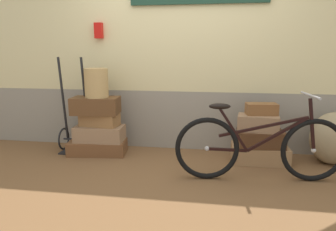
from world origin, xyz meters
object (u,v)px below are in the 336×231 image
Objects in this scene: suitcase_1 at (100,133)px; suitcase_6 at (258,123)px; wicker_basket at (96,83)px; luggage_trolley at (75,130)px; suitcase_2 at (100,120)px; bicycle at (259,147)px; suitcase_5 at (261,138)px; suitcase_7 at (261,109)px; suitcase_3 at (96,106)px; burlap_sack at (333,138)px; suitcase_0 at (98,147)px; suitcase_4 at (260,154)px.

suitcase_1 is 1.32× the size of suitcase_6.
luggage_trolley is (-0.36, 0.08, -0.64)m from wicker_basket.
suitcase_2 is 0.48m from wicker_basket.
luggage_trolley reaches higher than wicker_basket.
suitcase_5 is at bearing 80.83° from bicycle.
suitcase_5 is 0.35m from suitcase_7.
wicker_basket is (-0.01, -0.02, 0.48)m from suitcase_2.
suitcase_3 is 1.11× the size of suitcase_5.
suitcase_1 is 1.06× the size of suitcase_3.
luggage_trolley reaches higher than suitcase_7.
burlap_sack is at bearing 34.01° from bicycle.
wicker_basket is at bearing 174.69° from suitcase_7.
suitcase_1 is 1.17× the size of suitcase_5.
suitcase_2 is 0.28× the size of bicycle.
suitcase_2 is at bearing 174.19° from suitcase_7.
suitcase_2 is at bearing 13.37° from suitcase_3.
suitcase_0 is at bearing -140.28° from suitcase_2.
burlap_sack reaches higher than suitcase_1.
suitcase_7 is 2.04m from wicker_basket.
burlap_sack reaches higher than suitcase_6.
wicker_basket is at bearing 164.34° from bicycle.
bicycle reaches higher than suitcase_7.
suitcase_0 is 1.38× the size of suitcase_5.
burlap_sack is at bearing 12.64° from suitcase_6.
suitcase_2 is (0.04, 0.02, 0.36)m from suitcase_0.
suitcase_0 is 2.06m from suitcase_5.
suitcase_5 is at bearing -85.52° from suitcase_7.
wicker_basket reaches higher than suitcase_0.
suitcase_2 is 1.32× the size of wicker_basket.
suitcase_3 is 2.08m from suitcase_5.
suitcase_2 is 0.41m from luggage_trolley.
burlap_sack reaches higher than suitcase_4.
wicker_basket is at bearing -121.35° from suitcase_2.
suitcase_1 is 2.05m from suitcase_7.
suitcase_7 reaches higher than burlap_sack.
suitcase_2 is 0.82× the size of suitcase_3.
suitcase_1 is at bearing 2.68° from suitcase_0.
suitcase_6 reaches higher than suitcase_0.
luggage_trolley reaches higher than suitcase_3.
suitcase_6 is at bearing -2.33° from luggage_trolley.
suitcase_1 is 2.86m from burlap_sack.
suitcase_2 is at bearing 26.25° from suitcase_0.
suitcase_6 is 2.04m from wicker_basket.
suitcase_5 is at bearing 6.03° from suitcase_2.
suitcase_4 is at bearing -175.36° from burlap_sack.
suitcase_7 is at bearing -1.24° from luggage_trolley.
luggage_trolley reaches higher than bicycle.
suitcase_3 is at bearing 174.30° from suitcase_5.
suitcase_6 is (1.98, -0.02, 0.22)m from suitcase_1.
suitcase_0 is 1.52× the size of suitcase_2.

